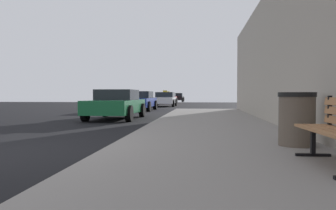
% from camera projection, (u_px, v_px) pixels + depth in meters
% --- Properties ---
extents(sidewalk, '(4.00, 32.00, 0.15)m').
position_uv_depth(sidewalk, '(223.00, 154.00, 5.53)').
color(sidewalk, gray).
rests_on(sidewalk, ground_plane).
extents(trash_bin, '(0.65, 0.65, 0.95)m').
position_uv_depth(trash_bin, '(297.00, 119.00, 5.94)').
color(trash_bin, brown).
rests_on(trash_bin, sidewalk).
extents(car_green, '(1.98, 4.40, 1.27)m').
position_uv_depth(car_green, '(116.00, 104.00, 14.54)').
color(car_green, '#196638').
rests_on(car_green, ground_plane).
extents(car_blue, '(1.96, 4.49, 1.27)m').
position_uv_depth(car_blue, '(139.00, 101.00, 22.20)').
color(car_blue, '#233899').
rests_on(car_blue, ground_plane).
extents(car_white, '(1.97, 4.18, 1.43)m').
position_uv_depth(car_white, '(165.00, 99.00, 30.07)').
color(car_white, white).
rests_on(car_white, ground_plane).
extents(car_red, '(2.05, 4.42, 1.43)m').
position_uv_depth(car_red, '(168.00, 98.00, 39.53)').
color(car_red, red).
rests_on(car_red, ground_plane).
extents(car_black, '(1.96, 4.20, 1.27)m').
position_uv_depth(car_black, '(177.00, 97.00, 48.39)').
color(car_black, black).
rests_on(car_black, ground_plane).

